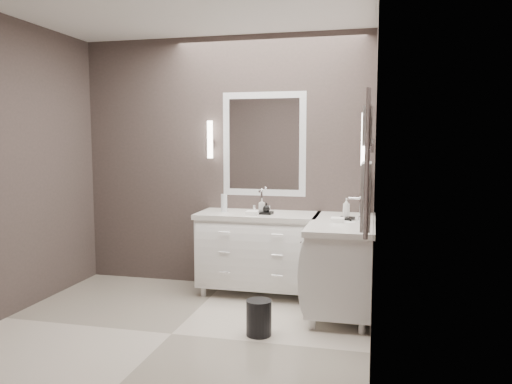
% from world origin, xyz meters
% --- Properties ---
extents(floor, '(3.20, 3.00, 0.01)m').
position_xyz_m(floor, '(0.00, 0.00, -0.01)').
color(floor, silver).
rests_on(floor, ground).
extents(wall_back, '(3.20, 0.01, 2.70)m').
position_xyz_m(wall_back, '(0.00, 1.50, 1.35)').
color(wall_back, '#413734').
rests_on(wall_back, floor).
extents(wall_front, '(3.20, 0.01, 2.70)m').
position_xyz_m(wall_front, '(0.00, -1.50, 1.35)').
color(wall_front, '#413734').
rests_on(wall_front, floor).
extents(wall_right, '(0.01, 3.00, 2.70)m').
position_xyz_m(wall_right, '(1.60, 0.00, 1.35)').
color(wall_right, '#413734').
rests_on(wall_right, floor).
extents(vanity_back, '(1.24, 0.59, 0.97)m').
position_xyz_m(vanity_back, '(0.45, 1.23, 0.49)').
color(vanity_back, white).
rests_on(vanity_back, floor).
extents(vanity_right, '(0.59, 1.24, 0.97)m').
position_xyz_m(vanity_right, '(1.33, 0.90, 0.49)').
color(vanity_right, white).
rests_on(vanity_right, floor).
extents(mirror_back, '(0.90, 0.02, 1.10)m').
position_xyz_m(mirror_back, '(0.45, 1.49, 1.55)').
color(mirror_back, white).
rests_on(mirror_back, wall_back).
extents(mirror_right, '(0.02, 0.90, 1.10)m').
position_xyz_m(mirror_right, '(1.59, 0.80, 1.55)').
color(mirror_right, white).
rests_on(mirror_right, wall_right).
extents(sconce_back, '(0.06, 0.06, 0.40)m').
position_xyz_m(sconce_back, '(-0.13, 1.43, 1.59)').
color(sconce_back, white).
rests_on(sconce_back, wall_back).
extents(sconce_right, '(0.06, 0.06, 0.40)m').
position_xyz_m(sconce_right, '(1.53, 0.22, 1.59)').
color(sconce_right, white).
rests_on(sconce_right, wall_right).
extents(towel_bar_corner, '(0.03, 0.22, 0.30)m').
position_xyz_m(towel_bar_corner, '(1.54, 1.36, 1.12)').
color(towel_bar_corner, white).
rests_on(towel_bar_corner, wall_right).
extents(towel_ladder, '(0.06, 0.58, 0.90)m').
position_xyz_m(towel_ladder, '(1.55, -0.40, 1.39)').
color(towel_ladder, white).
rests_on(towel_ladder, wall_right).
extents(waste_bin, '(0.24, 0.24, 0.29)m').
position_xyz_m(waste_bin, '(0.71, 0.15, 0.15)').
color(waste_bin, black).
rests_on(waste_bin, floor).
extents(amenity_tray_back, '(0.18, 0.14, 0.03)m').
position_xyz_m(amenity_tray_back, '(0.52, 1.17, 0.86)').
color(amenity_tray_back, black).
rests_on(amenity_tray_back, vanity_back).
extents(amenity_tray_right, '(0.16, 0.20, 0.03)m').
position_xyz_m(amenity_tray_right, '(1.35, 0.95, 0.86)').
color(amenity_tray_right, black).
rests_on(amenity_tray_right, vanity_right).
extents(water_bottle, '(0.08, 0.08, 0.19)m').
position_xyz_m(water_bottle, '(0.08, 1.23, 0.94)').
color(water_bottle, silver).
rests_on(water_bottle, vanity_back).
extents(soap_bottle_a, '(0.07, 0.07, 0.13)m').
position_xyz_m(soap_bottle_a, '(0.49, 1.19, 0.94)').
color(soap_bottle_a, white).
rests_on(soap_bottle_a, amenity_tray_back).
extents(soap_bottle_b, '(0.09, 0.09, 0.09)m').
position_xyz_m(soap_bottle_b, '(0.55, 1.14, 0.92)').
color(soap_bottle_b, black).
rests_on(soap_bottle_b, amenity_tray_back).
extents(soap_bottle_c, '(0.09, 0.09, 0.18)m').
position_xyz_m(soap_bottle_c, '(1.35, 0.95, 0.97)').
color(soap_bottle_c, white).
rests_on(soap_bottle_c, amenity_tray_right).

